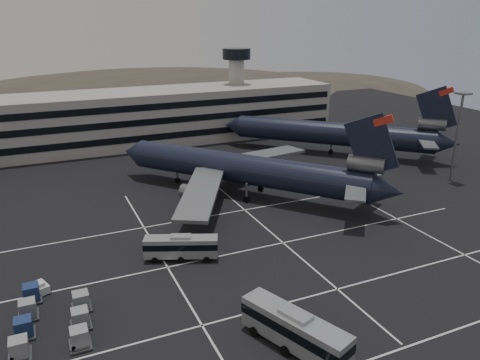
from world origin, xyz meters
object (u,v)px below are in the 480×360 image
uld_cluster (49,318)px  bus_far (181,246)px  trijet_main (247,169)px  bus_near (295,329)px

uld_cluster → bus_far: bearing=26.2°
trijet_main → bus_far: trijet_main is taller
uld_cluster → bus_near: bearing=-31.9°
trijet_main → bus_near: bearing=-147.9°
trijet_main → uld_cluster: trijet_main is taller
bus_near → uld_cluster: (-22.72, 14.15, -1.36)m
trijet_main → bus_near: trijet_main is taller
bus_near → trijet_main: bearing=50.2°
bus_far → trijet_main: bearing=-22.4°
trijet_main → bus_far: size_ratio=4.58×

